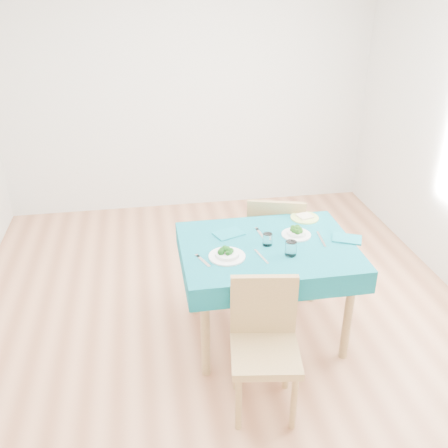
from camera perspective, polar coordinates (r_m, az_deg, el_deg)
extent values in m
cube|color=#9F6342|center=(3.97, 0.00, -11.14)|extent=(4.00, 4.50, 0.02)
cube|color=silver|center=(5.47, -4.16, 15.35)|extent=(4.00, 0.02, 2.70)
cube|color=silver|center=(1.47, 16.38, -22.26)|extent=(4.00, 0.02, 2.70)
cube|color=#095763|center=(3.64, 4.79, -7.63)|extent=(1.18, 0.90, 0.76)
cube|color=#987847|center=(2.99, 4.77, -13.46)|extent=(0.46, 0.50, 1.00)
cube|color=#987847|center=(4.18, 5.97, 0.25)|extent=(0.58, 0.61, 1.14)
cube|color=silver|center=(3.24, -2.38, -4.25)|extent=(0.08, 0.16, 0.00)
cube|color=silver|center=(3.30, 4.28, -3.71)|extent=(0.06, 0.20, 0.00)
cube|color=silver|center=(3.58, 4.19, -1.11)|extent=(0.04, 0.17, 0.00)
cube|color=silver|center=(3.56, 11.06, -1.70)|extent=(0.04, 0.23, 0.00)
cube|color=#0D616E|center=(3.56, 0.54, -1.11)|extent=(0.24, 0.20, 0.01)
cube|color=#0D616E|center=(3.60, 13.89, -1.64)|extent=(0.24, 0.21, 0.01)
cylinder|color=white|center=(3.42, 4.99, -1.76)|extent=(0.07, 0.07, 0.09)
cylinder|color=white|center=(3.32, 7.66, -2.78)|extent=(0.08, 0.08, 0.10)
cylinder|color=#C1DF6D|center=(3.84, 9.19, 0.72)|extent=(0.21, 0.21, 0.01)
cube|color=beige|center=(3.84, 9.20, 0.90)|extent=(0.13, 0.13, 0.02)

